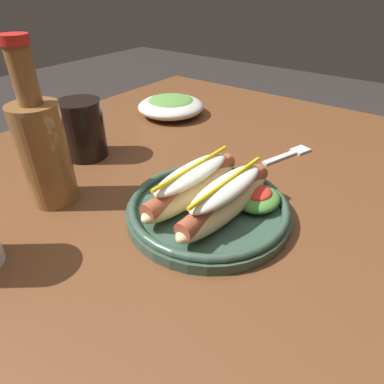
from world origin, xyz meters
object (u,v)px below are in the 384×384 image
(soda_cup, at_px, (83,129))
(glass_bottle, at_px, (43,148))
(fork, at_px, (290,154))
(hot_dog_plate, at_px, (211,201))
(side_bowl, at_px, (171,105))

(soda_cup, xyz_separation_m, glass_bottle, (-0.13, -0.08, 0.04))
(glass_bottle, bearing_deg, soda_cup, 33.13)
(fork, xyz_separation_m, glass_bottle, (-0.37, 0.24, 0.09))
(soda_cup, height_order, glass_bottle, glass_bottle)
(hot_dog_plate, bearing_deg, side_bowl, 47.40)
(soda_cup, relative_size, side_bowl, 0.67)
(hot_dog_plate, relative_size, side_bowl, 1.46)
(fork, bearing_deg, glass_bottle, 165.76)
(soda_cup, distance_m, glass_bottle, 0.16)
(hot_dog_plate, distance_m, side_bowl, 0.43)
(fork, height_order, soda_cup, soda_cup)
(soda_cup, relative_size, glass_bottle, 0.45)
(side_bowl, bearing_deg, hot_dog_plate, -132.60)
(hot_dog_plate, xyz_separation_m, side_bowl, (0.29, 0.32, -0.00))
(glass_bottle, distance_m, side_bowl, 0.42)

